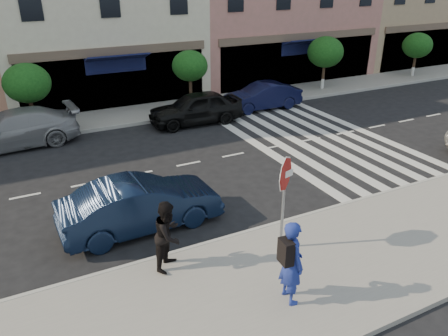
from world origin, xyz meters
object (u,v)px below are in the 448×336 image
Objects in this scene: car_near_mid at (141,204)px; car_far_mid at (196,108)px; walker at (169,235)px; car_far_right at (262,96)px; car_far_left at (13,129)px; stop_sign at (285,184)px; photographer at (291,262)px.

car_near_mid is 1.01× the size of car_far_mid.
car_far_right is (9.50, 11.10, -0.35)m from walker.
car_near_mid is 9.28m from car_far_left.
car_far_left is 1.17× the size of car_far_mid.
car_near_mid is 9.75m from car_far_mid.
photographer is (-0.96, -1.76, -0.92)m from stop_sign.
stop_sign reaches higher than photographer.
walker is at bearing 152.48° from stop_sign.
photographer is 15.44m from car_far_right.
stop_sign is 1.46× the size of walker.
car_far_left is at bearing 101.12° from stop_sign.
car_far_mid is at bearing -80.53° from car_far_right.
stop_sign reaches higher than car_near_mid.
photographer reaches higher than walker.
car_far_mid is (5.30, 8.18, 0.02)m from car_near_mid.
car_far_left is at bearing -88.83° from car_far_right.
stop_sign is 13.50m from car_far_right.
car_far_mid is at bearing 62.42° from stop_sign.
walker reaches higher than car_near_mid.
car_near_mid is (-0.02, 2.30, -0.29)m from walker.
car_far_right is at bearing -24.19° from photographer.
photographer is at bearing 16.64° from car_far_left.
walker is 0.39× the size of car_far_mid.
car_far_mid is at bearing -34.79° from car_near_mid.
car_far_left reaches higher than car_near_mid.
stop_sign is 0.62× the size of car_far_right.
car_far_right is (6.56, 11.72, -1.37)m from stop_sign.
car_far_left is at bearing 16.70° from car_near_mid.
walker is at bearing -39.39° from car_far_right.
car_far_mid reaches higher than car_far_left.
car_far_right is at bearing 86.46° from car_far_left.
stop_sign reaches higher than car_far_mid.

